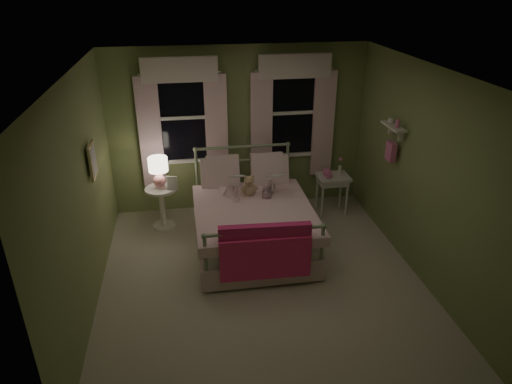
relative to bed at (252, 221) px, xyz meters
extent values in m
plane|color=beige|center=(-0.01, -0.81, -0.38)|extent=(4.20, 4.20, 0.00)
plane|color=white|center=(-0.01, -0.81, 2.22)|extent=(4.20, 4.20, 0.00)
plane|color=#809358|center=(-0.01, 1.29, 0.92)|extent=(4.00, 0.00, 4.00)
plane|color=#809358|center=(-0.01, -2.91, 0.92)|extent=(4.00, 0.00, 4.00)
plane|color=#809358|center=(-2.01, -0.81, 0.92)|extent=(0.00, 4.20, 4.20)
plane|color=#809358|center=(1.99, -0.81, 0.92)|extent=(0.00, 4.20, 4.20)
cube|color=white|center=(0.00, -0.03, 0.04)|extent=(1.44, 1.94, 0.26)
cube|color=white|center=(0.00, -0.03, -0.20)|extent=(1.54, 2.02, 0.30)
cube|color=white|center=(0.00, -0.18, 0.22)|extent=(1.58, 1.75, 0.14)
cylinder|color=#9EB793|center=(-0.69, -0.03, -0.08)|extent=(0.04, 1.90, 0.04)
cylinder|color=#9EB793|center=(0.69, -0.03, -0.08)|extent=(0.04, 1.90, 0.04)
cylinder|color=#9EB793|center=(-0.71, 0.94, 0.19)|extent=(0.04, 0.04, 1.15)
cylinder|color=#9EB793|center=(0.71, 0.94, 0.19)|extent=(0.04, 0.04, 1.15)
sphere|color=#9EB793|center=(-0.71, 0.94, 0.77)|extent=(0.07, 0.07, 0.07)
sphere|color=#9EB793|center=(0.71, 0.94, 0.77)|extent=(0.07, 0.07, 0.07)
cylinder|color=#9EB793|center=(0.00, 0.94, 0.77)|extent=(1.42, 0.04, 0.04)
cylinder|color=#9EB793|center=(0.00, 0.94, 0.55)|extent=(1.38, 0.03, 0.03)
cylinder|color=#9EB793|center=(-0.71, -1.00, 0.02)|extent=(0.04, 0.04, 0.80)
cylinder|color=#9EB793|center=(0.71, -1.00, 0.02)|extent=(0.04, 0.04, 0.80)
sphere|color=#9EB793|center=(-0.71, -1.00, 0.42)|extent=(0.07, 0.07, 0.07)
sphere|color=#9EB793|center=(0.71, -1.00, 0.42)|extent=(0.07, 0.07, 0.07)
cylinder|color=#9EB793|center=(0.00, -1.00, 0.42)|extent=(1.42, 0.04, 0.04)
cube|color=white|center=(-0.38, 0.67, 0.42)|extent=(0.55, 0.32, 0.57)
cube|color=white|center=(0.38, 0.67, 0.42)|extent=(0.55, 0.32, 0.57)
cube|color=white|center=(-0.33, 0.67, 0.50)|extent=(0.48, 0.30, 0.51)
cube|color=white|center=(0.33, 0.67, 0.50)|extent=(0.48, 0.30, 0.51)
cube|color=#D1286D|center=(0.00, -1.00, 0.34)|extent=(1.10, 0.16, 0.32)
cube|color=#FF317D|center=(0.00, -1.07, 0.07)|extent=(1.10, 0.07, 0.55)
imported|color=#F7D1DD|center=(-0.28, 0.42, 0.57)|extent=(0.31, 0.24, 0.78)
imported|color=#F7D1DD|center=(0.28, 0.42, 0.54)|extent=(0.40, 0.34, 0.72)
imported|color=beige|center=(-0.28, 0.17, 0.58)|extent=(0.21, 0.13, 0.26)
imported|color=beige|center=(0.28, 0.17, 0.54)|extent=(0.22, 0.16, 0.26)
sphere|color=tan|center=(0.00, 0.27, 0.37)|extent=(0.19, 0.19, 0.19)
sphere|color=tan|center=(0.00, 0.25, 0.51)|extent=(0.14, 0.14, 0.14)
sphere|color=tan|center=(-0.04, 0.25, 0.56)|extent=(0.05, 0.05, 0.05)
sphere|color=tan|center=(0.04, 0.25, 0.56)|extent=(0.05, 0.05, 0.05)
sphere|color=tan|center=(-0.08, 0.24, 0.39)|extent=(0.08, 0.08, 0.08)
sphere|color=tan|center=(0.08, 0.24, 0.39)|extent=(0.08, 0.08, 0.08)
sphere|color=#8C6B51|center=(0.00, 0.20, 0.50)|extent=(0.05, 0.05, 0.05)
cylinder|color=white|center=(-1.26, 0.73, 0.25)|extent=(0.46, 0.46, 0.04)
cylinder|color=white|center=(-1.26, 0.73, -0.06)|extent=(0.08, 0.08, 0.60)
cylinder|color=white|center=(-1.26, 0.73, -0.37)|extent=(0.34, 0.34, 0.03)
sphere|color=pink|center=(-1.26, 0.73, 0.39)|extent=(0.19, 0.19, 0.19)
cylinder|color=pink|center=(-1.26, 0.73, 0.51)|extent=(0.03, 0.03, 0.11)
cylinder|color=#FFEAC6|center=(-1.26, 0.73, 0.65)|extent=(0.28, 0.28, 0.21)
imported|color=beige|center=(-1.16, 0.65, 0.27)|extent=(0.22, 0.26, 0.02)
cube|color=white|center=(1.41, 0.75, 0.25)|extent=(0.50, 0.40, 0.04)
cube|color=white|center=(1.41, 0.75, 0.18)|extent=(0.44, 0.34, 0.08)
cylinder|color=white|center=(1.21, 0.60, -0.07)|extent=(0.04, 0.04, 0.60)
cylinder|color=white|center=(1.61, 0.60, -0.07)|extent=(0.04, 0.04, 0.60)
cylinder|color=white|center=(1.21, 0.90, -0.07)|extent=(0.04, 0.04, 0.60)
cylinder|color=white|center=(1.61, 0.90, -0.07)|extent=(0.04, 0.04, 0.60)
sphere|color=pink|center=(1.31, 0.75, 0.33)|extent=(0.14, 0.14, 0.14)
cube|color=pink|center=(1.31, 0.66, 0.31)|extent=(0.11, 0.06, 0.04)
cylinder|color=white|center=(1.53, 0.80, 0.34)|extent=(0.05, 0.05, 0.14)
cylinder|color=#4C7F3F|center=(1.53, 0.80, 0.45)|extent=(0.01, 0.01, 0.12)
sphere|color=pink|center=(1.53, 0.80, 0.52)|extent=(0.06, 0.06, 0.06)
cube|color=black|center=(-0.86, 1.28, 1.17)|extent=(0.76, 0.02, 1.35)
cube|color=white|center=(-0.86, 1.26, 1.87)|extent=(0.84, 0.05, 0.06)
cube|color=white|center=(-0.86, 1.26, 0.47)|extent=(0.84, 0.05, 0.06)
cube|color=white|center=(-1.26, 1.26, 1.17)|extent=(0.06, 0.05, 1.40)
cube|color=white|center=(-0.46, 1.26, 1.17)|extent=(0.06, 0.05, 1.40)
cube|color=white|center=(-0.86, 1.26, 1.17)|extent=(0.76, 0.04, 0.05)
cube|color=silver|center=(-1.36, 1.21, 0.97)|extent=(0.34, 0.06, 1.70)
cube|color=white|center=(-0.36, 1.21, 0.97)|extent=(0.34, 0.06, 1.70)
cube|color=white|center=(-0.86, 1.19, 1.90)|extent=(1.10, 0.08, 0.36)
cylinder|color=white|center=(-0.86, 1.23, 1.84)|extent=(1.20, 0.03, 0.03)
cube|color=black|center=(0.84, 1.28, 1.17)|extent=(0.76, 0.02, 1.35)
cube|color=white|center=(0.84, 1.26, 1.87)|extent=(0.84, 0.05, 0.06)
cube|color=white|center=(0.84, 1.26, 0.47)|extent=(0.84, 0.05, 0.06)
cube|color=white|center=(0.44, 1.26, 1.17)|extent=(0.06, 0.05, 1.40)
cube|color=white|center=(1.24, 1.26, 1.17)|extent=(0.06, 0.05, 1.40)
cube|color=white|center=(0.84, 1.26, 1.17)|extent=(0.76, 0.04, 0.05)
cube|color=white|center=(0.34, 1.21, 0.97)|extent=(0.34, 0.06, 1.70)
cube|color=white|center=(1.34, 1.21, 0.97)|extent=(0.34, 0.06, 1.70)
cube|color=white|center=(0.84, 1.19, 1.90)|extent=(1.10, 0.08, 0.36)
cylinder|color=white|center=(0.84, 1.23, 1.84)|extent=(1.20, 0.03, 0.03)
cube|color=white|center=(1.88, -0.11, 1.32)|extent=(0.15, 0.50, 0.03)
cube|color=white|center=(1.92, -0.26, 1.24)|extent=(0.06, 0.03, 0.14)
cube|color=white|center=(1.92, 0.04, 1.24)|extent=(0.06, 0.03, 0.14)
cylinder|color=pink|center=(1.88, -0.21, 1.39)|extent=(0.06, 0.06, 0.10)
sphere|color=white|center=(1.88, -0.01, 1.37)|extent=(0.08, 0.08, 0.08)
cube|color=pink|center=(1.89, -0.11, 0.97)|extent=(0.08, 0.18, 0.26)
cube|color=beige|center=(-1.96, -0.21, 1.12)|extent=(0.03, 0.32, 0.42)
cube|color=silver|center=(-1.94, -0.21, 1.12)|extent=(0.01, 0.25, 0.34)
camera|label=1|loc=(-0.85, -5.53, 3.14)|focal=32.00mm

